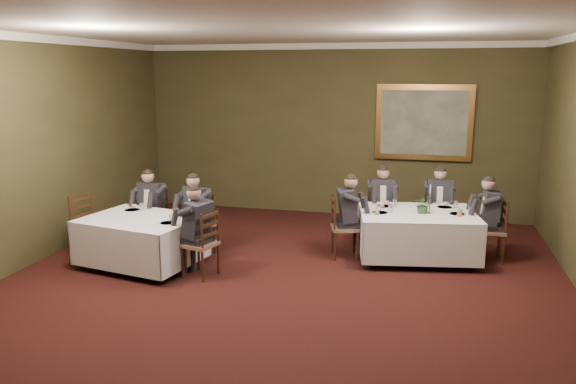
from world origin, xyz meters
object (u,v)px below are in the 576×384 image
at_px(chair_sec_endright, 201,258).
at_px(chair_sec_backleft, 154,230).
at_px(chair_main_backleft, 380,225).
at_px(chair_sec_backright, 199,237).
at_px(chair_main_endright, 490,243).
at_px(chair_sec_endleft, 89,239).
at_px(diner_main_backright, 437,214).
at_px(diner_sec_endright, 200,242).
at_px(diner_main_endleft, 345,226).
at_px(painting, 424,123).
at_px(diner_main_endright, 490,229).
at_px(diner_sec_backleft, 153,218).
at_px(centerpiece, 423,204).
at_px(candlestick, 430,202).
at_px(table_second, 142,238).
at_px(chair_main_backright, 437,226).
at_px(diner_main_backleft, 381,213).
at_px(table_main, 417,231).
at_px(diner_sec_backright, 198,223).
at_px(chair_main_endleft, 344,240).

bearing_deg(chair_sec_endright, chair_sec_backleft, 64.29).
height_order(chair_main_backleft, chair_sec_backright, same).
bearing_deg(chair_main_endright, chair_sec_endleft, 99.26).
bearing_deg(diner_main_backright, diner_sec_endright, 31.15).
relative_size(diner_main_endleft, painting, 0.72).
xyz_separation_m(diner_main_endright, diner_sec_backleft, (-5.51, -0.65, 0.00)).
xyz_separation_m(chair_main_endright, chair_sec_backleft, (-5.52, -0.64, 0.00)).
bearing_deg(chair_main_backleft, centerpiece, 114.36).
distance_m(diner_main_endleft, candlestick, 1.38).
bearing_deg(candlestick, chair_sec_endleft, -167.68).
xyz_separation_m(diner_sec_endright, candlestick, (3.22, 1.56, 0.43)).
bearing_deg(table_second, diner_main_backright, 28.37).
bearing_deg(chair_main_backright, diner_main_backleft, 4.20).
distance_m(chair_main_backright, painting, 2.29).
bearing_deg(diner_sec_backleft, table_main, -167.18).
bearing_deg(diner_main_backleft, painting, -125.73).
height_order(chair_sec_backright, centerpiece, centerpiece).
bearing_deg(chair_sec_backright, chair_sec_endleft, 39.45).
bearing_deg(diner_sec_backright, diner_main_backright, -136.44).
distance_m(diner_main_endleft, diner_main_endright, 2.29).
xyz_separation_m(chair_main_endleft, candlestick, (1.31, 0.17, 0.65)).
relative_size(chair_main_backright, diner_main_endright, 0.74).
distance_m(diner_sec_endright, painting, 5.32).
distance_m(chair_sec_backleft, centerpiece, 4.53).
distance_m(chair_main_endleft, painting, 3.40).
distance_m(table_second, chair_main_backright, 5.03).
relative_size(diner_sec_backleft, painting, 0.72).
xyz_separation_m(table_second, diner_sec_backleft, (-0.29, 0.93, 0.06)).
distance_m(diner_main_backleft, chair_main_endleft, 1.17).
distance_m(diner_main_backleft, centerpiece, 1.20).
height_order(diner_main_backleft, chair_sec_endleft, diner_main_backleft).
height_order(diner_sec_endright, painting, painting).
bearing_deg(diner_sec_backright, chair_sec_backleft, 9.15).
relative_size(table_second, diner_main_backright, 1.42).
height_order(table_second, diner_main_backright, diner_main_backright).
distance_m(chair_main_endright, chair_sec_endright, 4.54).
height_order(diner_sec_endright, candlestick, diner_sec_endright).
bearing_deg(chair_main_backright, chair_main_endright, 128.80).
height_order(chair_sec_backleft, candlestick, candlestick).
height_order(chair_main_backleft, diner_sec_backright, diner_sec_backright).
xyz_separation_m(chair_sec_backleft, chair_sec_backright, (0.90, -0.17, 0.00)).
bearing_deg(diner_main_endright, chair_sec_endright, 110.04).
bearing_deg(diner_main_backright, chair_main_endleft, 32.91).
height_order(table_second, painting, painting).
height_order(diner_main_backright, diner_sec_backright, same).
relative_size(table_main, diner_sec_backright, 1.51).
bearing_deg(chair_main_backleft, diner_main_backright, 174.16).
relative_size(chair_sec_backleft, diner_sec_backright, 0.74).
relative_size(chair_main_endright, painting, 0.53).
bearing_deg(diner_main_backleft, chair_main_endleft, 49.18).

